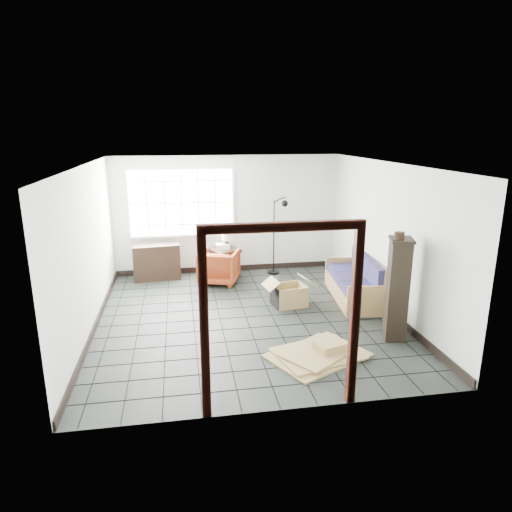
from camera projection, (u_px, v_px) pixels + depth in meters
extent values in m
plane|color=black|center=(246.00, 317.00, 7.88)|extent=(5.50, 5.50, 0.00)
cube|color=silver|center=(228.00, 215.00, 10.14)|extent=(5.00, 0.02, 2.60)
cube|color=silver|center=(283.00, 305.00, 4.92)|extent=(5.00, 0.02, 2.60)
cube|color=silver|center=(88.00, 251.00, 7.13)|extent=(0.02, 5.50, 2.60)
cube|color=silver|center=(387.00, 238.00, 7.93)|extent=(0.02, 5.50, 2.60)
cube|color=white|center=(245.00, 164.00, 7.18)|extent=(5.00, 5.50, 0.02)
cube|color=black|center=(229.00, 268.00, 10.45)|extent=(4.95, 0.03, 0.12)
cube|color=black|center=(96.00, 324.00, 7.46)|extent=(0.03, 5.45, 0.12)
cube|color=black|center=(381.00, 305.00, 8.26)|extent=(0.03, 5.45, 0.12)
cube|color=silver|center=(182.00, 203.00, 9.86)|extent=(2.32, 0.06, 1.52)
cube|color=white|center=(182.00, 203.00, 9.82)|extent=(2.20, 0.02, 1.40)
cube|color=black|center=(204.00, 330.00, 4.89)|extent=(0.10, 0.08, 2.10)
cube|color=black|center=(355.00, 319.00, 5.17)|extent=(0.10, 0.08, 2.10)
cube|color=black|center=(283.00, 227.00, 4.74)|extent=(1.80, 0.08, 0.10)
cube|color=olive|center=(353.00, 291.00, 8.71)|extent=(0.90, 1.83, 0.32)
cube|color=olive|center=(367.00, 302.00, 7.81)|extent=(0.70, 0.13, 0.56)
cube|color=olive|center=(342.00, 270.00, 9.55)|extent=(0.70, 0.13, 0.56)
cube|color=olive|center=(370.00, 274.00, 8.64)|extent=(0.27, 1.75, 0.62)
cube|color=#1D1A42|center=(361.00, 290.00, 8.09)|extent=(0.69, 0.63, 0.14)
cube|color=#1D1A42|center=(376.00, 278.00, 8.05)|extent=(0.19, 0.57, 0.46)
cube|color=#1D1A42|center=(353.00, 279.00, 8.65)|extent=(0.69, 0.63, 0.14)
cube|color=#1D1A42|center=(367.00, 268.00, 8.61)|extent=(0.19, 0.57, 0.46)
cube|color=#1D1A42|center=(345.00, 270.00, 9.21)|extent=(0.69, 0.63, 0.14)
cube|color=#1D1A42|center=(358.00, 260.00, 9.16)|extent=(0.19, 0.57, 0.46)
imported|color=maroon|center=(219.00, 265.00, 9.54)|extent=(0.96, 0.93, 0.78)
cube|color=black|center=(225.00, 250.00, 9.98)|extent=(0.73, 0.73, 0.07)
cube|color=black|center=(221.00, 267.00, 9.77)|extent=(0.07, 0.07, 0.56)
cube|color=black|center=(239.00, 264.00, 10.00)|extent=(0.07, 0.07, 0.56)
cube|color=black|center=(211.00, 262.00, 10.13)|extent=(0.07, 0.07, 0.56)
cube|color=black|center=(229.00, 260.00, 10.36)|extent=(0.07, 0.07, 0.56)
cylinder|color=black|center=(227.00, 245.00, 10.01)|extent=(0.11, 0.11, 0.13)
cylinder|color=black|center=(227.00, 240.00, 9.98)|extent=(0.03, 0.03, 0.09)
cone|color=#EDE9C2|center=(227.00, 235.00, 9.95)|extent=(0.28, 0.28, 0.19)
cube|color=silver|center=(223.00, 246.00, 9.97)|extent=(0.31, 0.25, 0.11)
cylinder|color=black|center=(216.00, 246.00, 9.95)|extent=(0.02, 0.06, 0.06)
cylinder|color=black|center=(273.00, 272.00, 10.31)|extent=(0.35, 0.35, 0.03)
cylinder|color=black|center=(274.00, 237.00, 10.10)|extent=(0.03, 0.03, 1.61)
cylinder|color=black|center=(279.00, 200.00, 9.79)|extent=(0.26, 0.13, 0.15)
sphere|color=black|center=(285.00, 203.00, 9.74)|extent=(0.19, 0.19, 0.14)
cube|color=black|center=(157.00, 262.00, 9.80)|extent=(1.02, 0.49, 0.76)
cube|color=black|center=(156.00, 262.00, 9.80)|extent=(0.95, 0.43, 0.03)
cube|color=black|center=(397.00, 290.00, 6.91)|extent=(0.40, 0.46, 1.57)
cube|color=black|center=(402.00, 240.00, 6.70)|extent=(0.45, 0.51, 0.04)
cylinder|color=black|center=(399.00, 236.00, 6.60)|extent=(0.16, 0.16, 0.11)
cube|color=olive|center=(289.00, 304.00, 8.42)|extent=(0.63, 0.54, 0.02)
cube|color=black|center=(275.00, 297.00, 8.29)|extent=(0.10, 0.45, 0.38)
cube|color=olive|center=(303.00, 293.00, 8.46)|extent=(0.10, 0.45, 0.38)
cube|color=olive|center=(294.00, 299.00, 8.17)|extent=(0.56, 0.11, 0.38)
cube|color=olive|center=(284.00, 291.00, 8.58)|extent=(0.56, 0.11, 0.38)
cube|color=olive|center=(271.00, 284.00, 8.19)|extent=(0.28, 0.48, 0.16)
cube|color=olive|center=(307.00, 280.00, 8.42)|extent=(0.28, 0.48, 0.16)
cube|color=olive|center=(318.00, 355.00, 6.51)|extent=(1.61, 1.43, 0.03)
cube|color=olive|center=(318.00, 354.00, 6.51)|extent=(1.35, 1.14, 0.03)
cube|color=olive|center=(318.00, 352.00, 6.50)|extent=(1.23, 1.16, 0.03)
cube|color=olive|center=(329.00, 346.00, 6.52)|extent=(0.46, 0.41, 0.11)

